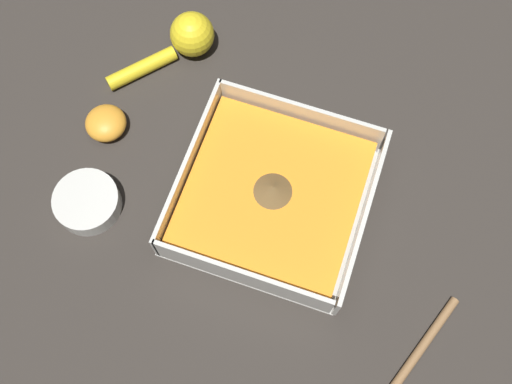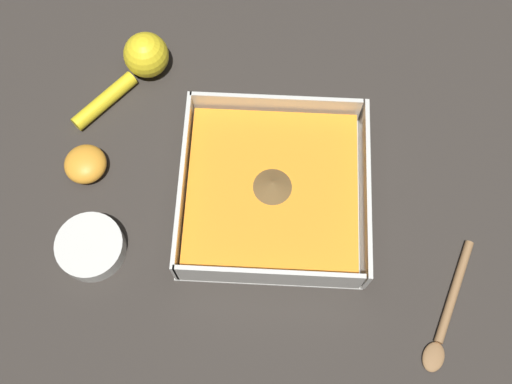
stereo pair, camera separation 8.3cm
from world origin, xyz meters
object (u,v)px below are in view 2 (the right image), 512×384
Objects in this scene: lemon_half at (85,164)px; wooden_spoon at (447,313)px; spice_bowl at (91,247)px; lemon_squeezer at (140,62)px; square_dish at (274,192)px.

lemon_half is 0.55m from wooden_spoon.
lemon_squeezer reaches higher than spice_bowl.
lemon_half is at bearing -96.63° from square_dish.
lemon_squeezer is 0.18m from lemon_half.
lemon_half is at bearing -168.21° from spice_bowl.
lemon_squeezer is at bearing -107.72° from wooden_spoon.
wooden_spoon is at bearing -87.37° from lemon_squeezer.
lemon_squeezer is at bearing 172.83° from spice_bowl.
lemon_squeezer is (-0.20, -0.21, 0.01)m from square_dish.
spice_bowl is at bearing -69.95° from square_dish.
wooden_spoon is (0.35, 0.45, -0.03)m from lemon_squeezer.
lemon_half is (-0.12, -0.03, 0.00)m from spice_bowl.
square_dish is at bearing 110.05° from spice_bowl.
square_dish is 1.67× the size of lemon_squeezer.
wooden_spoon is (0.07, 0.49, -0.01)m from spice_bowl.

